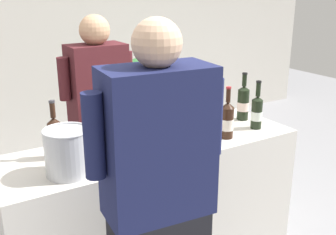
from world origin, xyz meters
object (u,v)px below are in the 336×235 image
wine_bottle_1 (55,136)px  wine_bottle_4 (227,120)px  wine_bottle_2 (206,107)px  wine_bottle_3 (257,112)px  wine_bottle_5 (243,103)px  potted_shrub (151,96)px  ice_bucket (68,152)px  person_server (100,131)px  wine_glass (194,123)px  wine_bottle_0 (128,130)px  person_guest (158,224)px

wine_bottle_1 → wine_bottle_4: size_ratio=1.01×
wine_bottle_2 → wine_bottle_3: bearing=-47.8°
wine_bottle_4 → wine_bottle_5: wine_bottle_5 is taller
wine_bottle_2 → potted_shrub: bearing=81.3°
wine_bottle_5 → potted_shrub: wine_bottle_5 is taller
ice_bucket → person_server: bearing=58.1°
wine_bottle_1 → ice_bucket: size_ratio=1.36×
wine_bottle_3 → ice_bucket: 1.30m
wine_glass → person_server: 0.86m
wine_bottle_4 → wine_bottle_2: bearing=80.6°
ice_bucket → person_server: 0.94m
wine_bottle_1 → ice_bucket: bearing=-91.4°
wine_glass → wine_bottle_1: bearing=163.4°
wine_bottle_2 → ice_bucket: 1.10m
wine_bottle_4 → ice_bucket: 1.02m
wine_bottle_5 → ice_bucket: wine_bottle_5 is taller
wine_bottle_2 → wine_bottle_5: size_ratio=0.96×
wine_bottle_0 → potted_shrub: size_ratio=0.26×
wine_bottle_0 → wine_bottle_4: (0.61, -0.16, -0.00)m
wine_bottle_5 → person_guest: size_ratio=0.20×
wine_bottle_0 → wine_bottle_1: wine_bottle_1 is taller
wine_bottle_1 → wine_bottle_4: wine_bottle_1 is taller
wine_bottle_5 → potted_shrub: 1.17m
wine_bottle_3 → wine_glass: (-0.52, -0.02, 0.01)m
wine_bottle_4 → wine_bottle_5: 0.40m
person_guest → potted_shrub: (1.02, 1.91, -0.01)m
wine_bottle_0 → wine_bottle_5: 0.94m
wine_bottle_0 → wine_bottle_5: wine_bottle_5 is taller
wine_glass → person_server: bearing=111.3°
wine_glass → ice_bucket: 0.78m
wine_bottle_0 → wine_bottle_1: 0.41m
wine_bottle_0 → ice_bucket: wine_bottle_0 is taller
wine_bottle_5 → person_server: size_ratio=0.21×
wine_bottle_1 → person_guest: person_guest is taller
wine_bottle_0 → potted_shrub: (0.82, 1.21, -0.20)m
wine_glass → ice_bucket: bearing=-179.8°
wine_bottle_1 → potted_shrub: (1.23, 1.12, -0.21)m
wine_bottle_2 → ice_bucket: (-1.07, -0.28, 0.01)m
wine_bottle_3 → wine_bottle_2: bearing=132.2°
wine_bottle_5 → wine_bottle_4: bearing=-145.7°
wine_bottle_2 → wine_bottle_3: (0.23, -0.26, -0.00)m
wine_bottle_3 → wine_bottle_5: wine_bottle_5 is taller
ice_bucket → person_guest: person_guest is taller
ice_bucket → person_server: (0.48, 0.77, -0.22)m
person_server → person_guest: person_guest is taller
wine_bottle_2 → potted_shrub: wine_bottle_2 is taller
wine_bottle_5 → wine_glass: (-0.57, -0.21, 0.01)m
person_guest → wine_bottle_2: bearing=43.9°
wine_bottle_0 → wine_bottle_2: size_ratio=0.94×
wine_bottle_1 → ice_bucket: 0.23m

